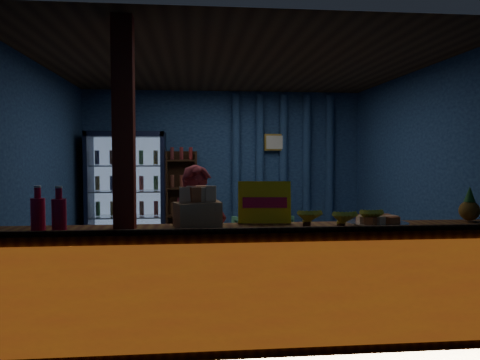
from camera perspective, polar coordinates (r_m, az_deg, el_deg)
The scene contains 18 objects.
ground at distance 5.84m, azimuth -0.50°, elevation -12.18°, with size 4.60×4.60×0.00m, color #515154.
room_walls at distance 5.64m, azimuth -0.50°, elevation 3.40°, with size 4.60×4.60×4.60m.
counter at distance 3.89m, azimuth 2.16°, elevation -12.73°, with size 4.40×0.57×0.99m.
support_post at distance 3.76m, azimuth -13.89°, elevation -0.59°, with size 0.16×0.16×2.60m, color maroon.
beverage_cooler at distance 7.63m, azimuth -13.54°, elevation -1.57°, with size 1.20×0.62×1.90m.
bottle_shelf at distance 7.71m, azimuth -7.11°, elevation -2.50°, with size 0.50×0.28×1.60m.
curtain_folds at distance 7.91m, azimuth 5.30°, elevation 1.32°, with size 1.74×0.14×2.50m.
framed_picture at distance 7.83m, azimuth 4.29°, elevation 4.60°, with size 0.36×0.04×0.28m.
shopkeeper at distance 4.31m, azimuth -5.18°, elevation -7.80°, with size 0.53×0.35×1.44m, color maroon.
green_chair at distance 7.15m, azimuth 2.77°, elevation -6.75°, with size 0.68×0.70×0.64m, color #50A069.
side_table at distance 7.28m, azimuth 4.09°, elevation -7.20°, with size 0.58×0.46×0.58m.
yellow_sign at distance 4.00m, azimuth 3.00°, elevation -2.74°, with size 0.46×0.14×0.36m.
soda_bottles at distance 3.86m, azimuth -22.31°, elevation -3.74°, with size 0.29×0.19×0.35m.
snack_box_left at distance 3.82m, azimuth -5.53°, elevation -4.00°, with size 0.36×0.32×0.33m.
snack_box_centre at distance 3.85m, azimuth -4.77°, elevation -3.90°, with size 0.34×0.29×0.33m.
pastry_tray at distance 4.06m, azimuth 16.41°, elevation -4.94°, with size 0.51×0.51×0.08m.
banana_bunches at distance 3.89m, azimuth 12.08°, elevation -4.44°, with size 0.74×0.29×0.16m.
pineapple at distance 4.56m, azimuth 26.18°, elevation -3.02°, with size 0.18×0.18×0.30m.
Camera 1 is at (-0.52, -5.61, 1.53)m, focal length 35.00 mm.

